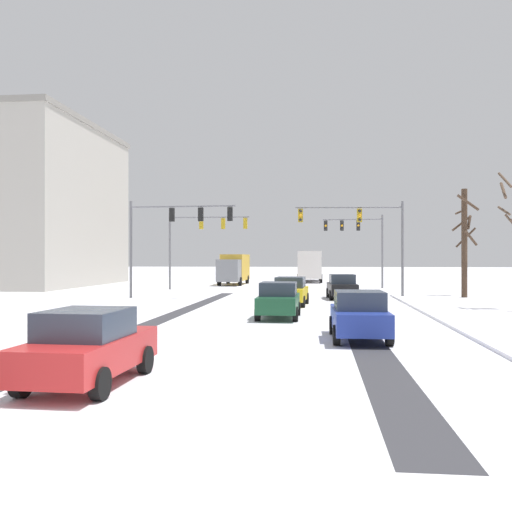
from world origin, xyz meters
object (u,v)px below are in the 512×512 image
object	(u,v)px
car_blue_fourth	(359,315)
car_yellow_cab_second	(291,291)
traffic_signal_far_left	(202,232)
bus_oncoming	(310,264)
car_red_fifth	(88,347)
bare_tree_sidewalk_far	(465,240)
car_black_lead	(342,286)
traffic_signal_far_right	(358,234)
traffic_signal_near_left	(173,226)
box_truck_delivery	(234,268)
traffic_signal_near_right	(364,228)
car_dark_green_third	(279,300)

from	to	relation	value
car_blue_fourth	car_yellow_cab_second	bearing A→B (deg)	102.56
traffic_signal_far_left	bus_oncoming	world-z (taller)	traffic_signal_far_left
car_red_fifth	bare_tree_sidewalk_far	size ratio (longest dim) A/B	0.56
car_black_lead	bare_tree_sidewalk_far	size ratio (longest dim) A/B	0.57
car_blue_fourth	bus_oncoming	size ratio (longest dim) A/B	0.38
traffic_signal_far_right	traffic_signal_near_left	world-z (taller)	same
box_truck_delivery	bare_tree_sidewalk_far	size ratio (longest dim) A/B	1.01
traffic_signal_near_right	car_yellow_cab_second	bearing A→B (deg)	-125.03
bus_oncoming	box_truck_delivery	bearing A→B (deg)	-132.32
traffic_signal_far_left	car_dark_green_third	distance (m)	23.30
traffic_signal_far_right	car_yellow_cab_second	world-z (taller)	traffic_signal_far_right
bus_oncoming	box_truck_delivery	size ratio (longest dim) A/B	1.48
car_yellow_cab_second	car_dark_green_third	distance (m)	6.72
car_dark_green_third	car_blue_fourth	bearing A→B (deg)	-63.75
car_blue_fourth	box_truck_delivery	size ratio (longest dim) A/B	0.56
traffic_signal_near_left	car_blue_fourth	size ratio (longest dim) A/B	1.75
car_black_lead	car_yellow_cab_second	xyz separation A→B (m)	(-3.10, -5.38, 0.00)
traffic_signal_near_right	traffic_signal_near_left	xyz separation A→B (m)	(-12.72, -1.92, 0.13)
box_truck_delivery	car_dark_green_third	bearing A→B (deg)	-77.74
car_black_lead	box_truck_delivery	world-z (taller)	box_truck_delivery
car_blue_fourth	bare_tree_sidewalk_far	world-z (taller)	bare_tree_sidewalk_far
car_black_lead	car_dark_green_third	bearing A→B (deg)	-105.30
box_truck_delivery	traffic_signal_near_left	bearing A→B (deg)	-93.76
car_red_fifth	traffic_signal_near_left	bearing A→B (deg)	100.72
traffic_signal_far_right	car_dark_green_third	bearing A→B (deg)	-101.71
car_yellow_cab_second	car_black_lead	bearing A→B (deg)	60.03
traffic_signal_near_right	car_blue_fourth	bearing A→B (deg)	-95.07
car_dark_green_third	car_red_fifth	bearing A→B (deg)	-103.01
car_red_fifth	bare_tree_sidewalk_far	distance (m)	31.83
traffic_signal_near_right	car_black_lead	size ratio (longest dim) A/B	1.74
traffic_signal_near_left	traffic_signal_far_left	bearing A→B (deg)	90.80
car_black_lead	car_blue_fourth	world-z (taller)	same
car_dark_green_third	bare_tree_sidewalk_far	bearing A→B (deg)	51.04
traffic_signal_far_left	car_yellow_cab_second	xyz separation A→B (m)	(8.22, -14.80, -4.00)
traffic_signal_near_right	traffic_signal_near_left	size ratio (longest dim) A/B	1.00
car_yellow_cab_second	box_truck_delivery	size ratio (longest dim) A/B	0.56
traffic_signal_far_right	box_truck_delivery	world-z (taller)	traffic_signal_far_right
traffic_signal_near_right	car_blue_fourth	world-z (taller)	traffic_signal_near_right
car_black_lead	box_truck_delivery	xyz separation A→B (m)	(-9.93, 18.35, 0.82)
car_blue_fourth	traffic_signal_far_right	bearing A→B (deg)	86.06
traffic_signal_near_left	car_blue_fourth	distance (m)	21.22
car_blue_fourth	traffic_signal_near_right	bearing A→B (deg)	84.93
car_red_fifth	box_truck_delivery	size ratio (longest dim) A/B	0.56
traffic_signal_far_left	bus_oncoming	bearing A→B (deg)	62.69
traffic_signal_near_right	car_yellow_cab_second	xyz separation A→B (m)	(-4.64, -6.62, -3.88)
traffic_signal_far_right	car_blue_fourth	xyz separation A→B (m)	(-2.20, -31.90, -3.95)
traffic_signal_near_right	traffic_signal_far_right	size ratio (longest dim) A/B	1.12
car_yellow_cab_second	car_red_fifth	bearing A→B (deg)	-99.35
traffic_signal_far_left	bare_tree_sidewalk_far	xyz separation A→B (m)	(19.68, -7.08, -0.90)
traffic_signal_far_left	car_dark_green_third	size ratio (longest dim) A/B	1.68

